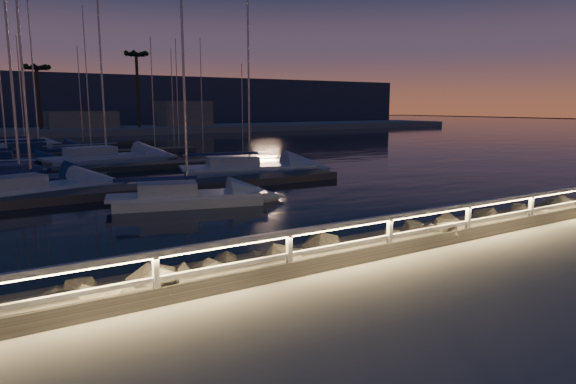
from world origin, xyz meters
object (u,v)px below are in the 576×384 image
object	(u,v)px
sailboat_d	(246,167)
sailboat_f	(16,179)
sailboat_n	(23,145)
sailboat_g	(103,157)
sailboat_k	(37,151)
sailboat_c	(28,189)
guard_rail	(357,231)
sailboat_b	(183,196)
sailboat_j	(4,161)

from	to	relation	value
sailboat_d	sailboat_f	bearing A→B (deg)	-171.09
sailboat_n	sailboat_g	bearing A→B (deg)	-96.36
sailboat_f	sailboat_n	bearing A→B (deg)	107.16
sailboat_k	sailboat_n	xyz separation A→B (m)	(-0.23, 8.46, -0.04)
sailboat_f	sailboat_g	xyz separation A→B (m)	(6.75, 9.77, 0.01)
sailboat_c	sailboat_d	xyz separation A→B (m)	(12.91, 2.26, 0.01)
sailboat_c	sailboat_k	bearing A→B (deg)	65.47
guard_rail	sailboat_c	size ratio (longest dim) A/B	3.27
sailboat_b	sailboat_n	distance (m)	37.26
sailboat_f	sailboat_j	bearing A→B (deg)	112.13
sailboat_g	sailboat_n	bearing A→B (deg)	93.37
sailboat_d	sailboat_n	distance (m)	30.91
sailboat_j	sailboat_c	bearing A→B (deg)	-83.71
sailboat_f	sailboat_g	size ratio (longest dim) A/B	0.91
guard_rail	sailboat_c	distance (m)	18.55
sailboat_g	sailboat_n	distance (m)	18.39
sailboat_d	sailboat_g	distance (m)	12.89
sailboat_g	sailboat_j	bearing A→B (deg)	155.07
sailboat_c	sailboat_f	world-z (taller)	sailboat_f
sailboat_d	sailboat_k	xyz separation A→B (m)	(-9.85, 20.76, 0.00)
sailboat_f	sailboat_j	world-z (taller)	sailboat_f
sailboat_k	sailboat_n	size ratio (longest dim) A/B	1.23
guard_rail	sailboat_b	xyz separation A→B (m)	(0.22, 12.05, -0.97)
sailboat_d	sailboat_n	size ratio (longest dim) A/B	1.31
sailboat_g	sailboat_j	xyz separation A→B (m)	(-6.50, 1.94, -0.07)
guard_rail	sailboat_j	distance (m)	33.59
sailboat_c	sailboat_g	distance (m)	14.99
sailboat_c	sailboat_n	world-z (taller)	sailboat_c
sailboat_c	sailboat_g	size ratio (longest dim) A/B	0.85
guard_rail	sailboat_c	bearing A→B (deg)	106.87
sailboat_d	sailboat_j	size ratio (longest dim) A/B	1.28
sailboat_j	sailboat_k	size ratio (longest dim) A/B	0.83
sailboat_b	sailboat_g	bearing A→B (deg)	102.83
sailboat_d	sailboat_g	xyz separation A→B (m)	(-6.35, 11.22, 0.04)
sailboat_f	sailboat_n	xyz separation A→B (m)	(3.03, 27.77, -0.07)
sailboat_b	sailboat_c	bearing A→B (deg)	150.29
sailboat_j	sailboat_n	distance (m)	16.30
sailboat_g	sailboat_k	size ratio (longest dim) A/B	1.14
sailboat_b	sailboat_n	size ratio (longest dim) A/B	1.03
sailboat_b	sailboat_d	size ratio (longest dim) A/B	0.79
sailboat_c	guard_rail	bearing A→B (deg)	-90.08
guard_rail	sailboat_n	xyz separation A→B (m)	(-2.55, 49.21, -0.98)
sailboat_b	sailboat_k	world-z (taller)	sailboat_k
sailboat_d	sailboat_j	xyz separation A→B (m)	(-12.85, 13.15, -0.03)
sailboat_k	guard_rail	bearing A→B (deg)	-91.55
sailboat_j	sailboat_n	world-z (taller)	sailboat_j
guard_rail	sailboat_d	size ratio (longest dim) A/B	2.98
sailboat_b	sailboat_n	bearing A→B (deg)	109.96
sailboat_b	sailboat_j	distance (m)	21.81
sailboat_n	sailboat_j	bearing A→B (deg)	-117.85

